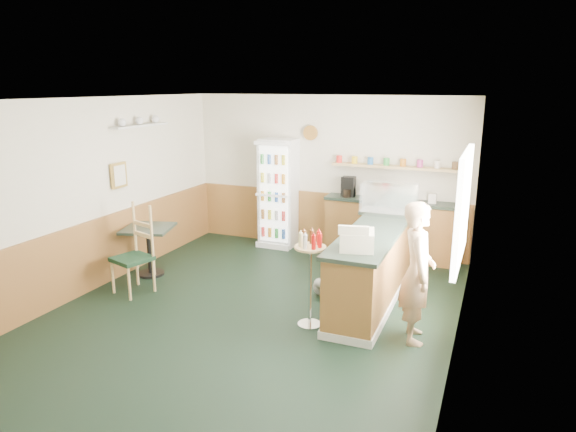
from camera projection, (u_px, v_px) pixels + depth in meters
The scene contains 13 objects.
ground at pixel (253, 311), 6.69m from camera, with size 6.00×6.00×0.00m, color black.
room_envelope at pixel (260, 185), 7.05m from camera, with size 5.04×6.02×2.72m.
service_counter at pixel (376, 265), 7.04m from camera, with size 0.68×3.01×1.01m.
back_counter at pixel (390, 227), 8.62m from camera, with size 2.24×0.42×1.69m.
drinks_fridge at pixel (278, 193), 9.21m from camera, with size 0.64×0.54×1.94m.
display_case at pixel (389, 199), 7.50m from camera, with size 0.80×0.42×0.46m.
cash_register at pixel (357, 240), 5.93m from camera, with size 0.38×0.40×0.22m, color #EFE5C6.
shopkeeper at pixel (417, 273), 5.76m from camera, with size 0.54×0.39×1.63m, color tan.
condiment_stand at pixel (310, 265), 6.10m from camera, with size 0.38×0.38×1.18m.
newspaper_rack at pixel (348, 257), 7.04m from camera, with size 0.09×0.42×0.67m.
cafe_table at pixel (149, 241), 7.83m from camera, with size 0.87×0.87×0.77m.
cafe_chair at pixel (136, 246), 7.22m from camera, with size 0.58×0.59×1.26m.
dog_doorstop at pixel (321, 286), 7.14m from camera, with size 0.24×0.31×0.29m.
Camera 1 is at (2.78, -5.53, 2.86)m, focal length 32.00 mm.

